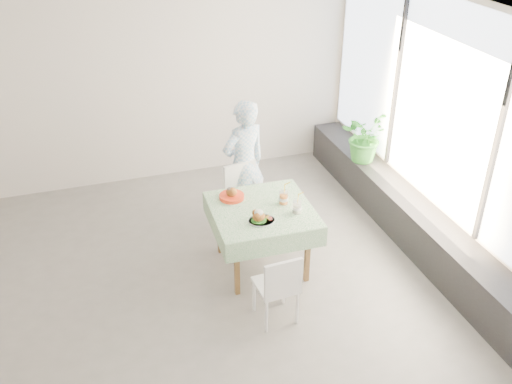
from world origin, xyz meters
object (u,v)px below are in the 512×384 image
object	(u,v)px
diner	(244,164)
juice_cup_orange	(284,198)
main_dish	(260,218)
chair_near	(276,299)
chair_far	(247,214)
cafe_table	(262,231)
potted_plant	(364,136)

from	to	relation	value
diner	juice_cup_orange	size ratio (longest dim) A/B	5.52
diner	juice_cup_orange	xyz separation A→B (m)	(0.16, -0.90, 0.01)
main_dish	juice_cup_orange	size ratio (longest dim) A/B	0.96
chair_near	main_dish	bearing A→B (deg)	86.20
chair_far	diner	size ratio (longest dim) A/B	0.55
cafe_table	diner	distance (m)	0.98
juice_cup_orange	chair_near	bearing A→B (deg)	-114.17
chair_near	chair_far	bearing A→B (deg)	83.11
chair_near	potted_plant	size ratio (longest dim) A/B	1.18
cafe_table	main_dish	world-z (taller)	main_dish
main_dish	juice_cup_orange	distance (m)	0.43
chair_near	diner	distance (m)	1.86
potted_plant	chair_far	bearing A→B (deg)	-164.90
chair_far	main_dish	world-z (taller)	main_dish
chair_far	juice_cup_orange	bearing A→B (deg)	-72.12
potted_plant	juice_cup_orange	bearing A→B (deg)	-144.02
main_dish	chair_far	bearing A→B (deg)	81.05
cafe_table	diner	world-z (taller)	diner
chair_near	potted_plant	world-z (taller)	potted_plant
chair_far	main_dish	xyz separation A→B (m)	(-0.14, -0.90, 0.52)
chair_near	main_dish	distance (m)	0.82
chair_far	diner	xyz separation A→B (m)	(0.04, 0.26, 0.53)
chair_far	diner	world-z (taller)	diner
juice_cup_orange	cafe_table	bearing A→B (deg)	-174.01
main_dish	potted_plant	bearing A→B (deg)	36.08
chair_far	main_dish	size ratio (longest dim) A/B	3.14
juice_cup_orange	potted_plant	bearing A→B (deg)	35.98
diner	main_dish	xyz separation A→B (m)	(-0.18, -1.15, -0.01)
chair_near	main_dish	xyz separation A→B (m)	(0.04, 0.61, 0.55)
main_dish	juice_cup_orange	bearing A→B (deg)	36.53
chair_near	juice_cup_orange	size ratio (longest dim) A/B	2.72
diner	potted_plant	distance (m)	1.70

